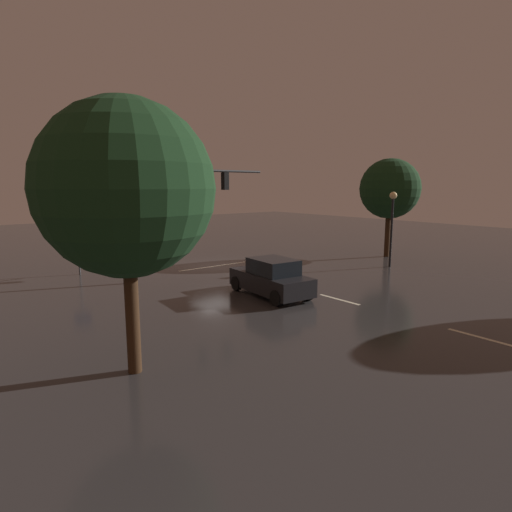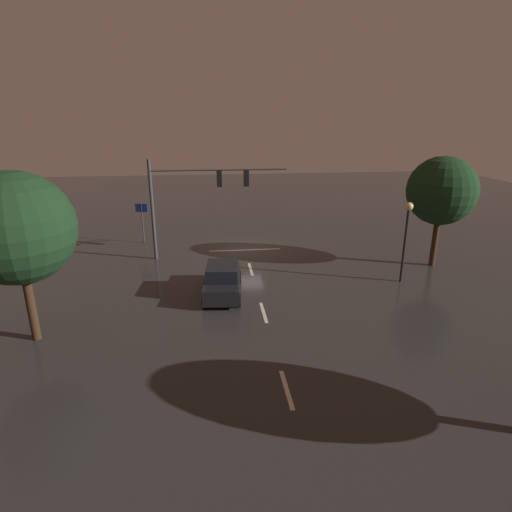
% 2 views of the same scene
% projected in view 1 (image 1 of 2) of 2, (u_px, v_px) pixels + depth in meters
% --- Properties ---
extents(ground_plane, '(80.00, 80.00, 0.00)m').
position_uv_depth(ground_plane, '(214.00, 266.00, 26.10)').
color(ground_plane, '#2D2B2B').
extents(traffic_signal_assembly, '(8.70, 0.47, 6.44)m').
position_uv_depth(traffic_signal_assembly, '(176.00, 194.00, 22.44)').
color(traffic_signal_assembly, '#383A3D').
rests_on(traffic_signal_assembly, ground_plane).
extents(lane_dash_far, '(0.16, 2.20, 0.01)m').
position_uv_depth(lane_dash_far, '(254.00, 277.00, 23.02)').
color(lane_dash_far, beige).
rests_on(lane_dash_far, ground_plane).
extents(lane_dash_mid, '(0.16, 2.20, 0.01)m').
position_uv_depth(lane_dash_mid, '(339.00, 299.00, 18.40)').
color(lane_dash_mid, beige).
rests_on(lane_dash_mid, ground_plane).
extents(lane_dash_near, '(0.16, 2.20, 0.01)m').
position_uv_depth(lane_dash_near, '(481.00, 338.00, 13.78)').
color(lane_dash_near, beige).
rests_on(lane_dash_near, ground_plane).
extents(stop_bar, '(5.00, 0.16, 0.01)m').
position_uv_depth(stop_bar, '(215.00, 266.00, 26.04)').
color(stop_bar, beige).
rests_on(stop_bar, ground_plane).
extents(car_approaching, '(2.23, 4.49, 1.70)m').
position_uv_depth(car_approaching, '(271.00, 278.00, 18.99)').
color(car_approaching, black).
rests_on(car_approaching, ground_plane).
extents(street_lamp_left_kerb, '(0.44, 0.44, 4.56)m').
position_uv_depth(street_lamp_left_kerb, '(392.00, 214.00, 25.31)').
color(street_lamp_left_kerb, black).
rests_on(street_lamp_left_kerb, ground_plane).
extents(route_sign, '(0.89, 0.28, 2.99)m').
position_uv_depth(route_sign, '(77.00, 236.00, 23.23)').
color(route_sign, '#383A3D').
rests_on(route_sign, ground_plane).
extents(tree_right_near, '(4.47, 4.47, 7.07)m').
position_uv_depth(tree_right_near, '(126.00, 189.00, 10.47)').
color(tree_right_near, '#382314').
rests_on(tree_right_near, ground_plane).
extents(tree_left_far, '(4.10, 4.10, 6.77)m').
position_uv_depth(tree_left_far, '(390.00, 189.00, 28.85)').
color(tree_left_far, '#382314').
rests_on(tree_left_far, ground_plane).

